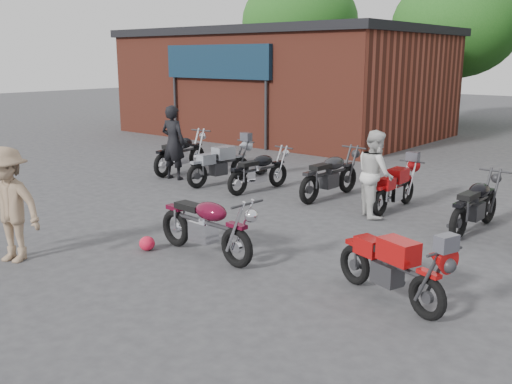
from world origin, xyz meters
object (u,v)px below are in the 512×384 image
Objects in this scene: sportbike at (391,264)px; row_bike_4 at (395,186)px; person_dark at (173,143)px; row_bike_2 at (260,169)px; vintage_motorcycle at (206,222)px; row_bike_5 at (476,201)px; helmet at (147,243)px; row_bike_0 at (181,151)px; row_bike_1 at (220,162)px; person_light at (375,174)px; row_bike_3 at (331,172)px; person_tan at (8,205)px.

sportbike is 1.02× the size of row_bike_4.
row_bike_2 is at bearing 179.63° from person_dark.
person_dark is 1.08× the size of row_bike_4.
vintage_motorcycle is 1.04× the size of row_bike_5.
row_bike_0 is (-4.47, 4.94, 0.49)m from helmet.
row_bike_1 is 1.04× the size of row_bike_2.
helmet is 5.47m from row_bike_4.
row_bike_4 is (1.97, 5.08, 0.40)m from helmet.
person_light reaches higher than sportbike.
row_bike_3 is (4.31, 0.88, -0.37)m from person_dark.
row_bike_2 is (-2.33, 4.18, -0.05)m from vintage_motorcycle.
row_bike_0 is at bearing 94.30° from row_bike_3.
sportbike is 8.76m from person_dark.
helmet is (-0.99, -0.42, -0.47)m from vintage_motorcycle.
helmet is 0.13× the size of row_bike_3.
row_bike_3 reaches higher than row_bike_4.
helmet is 5.83m from person_dark.
person_dark is 5.82m from person_light.
row_bike_3 is 3.48m from row_bike_5.
row_bike_4 is at bearing -77.35° from row_bike_1.
helmet is 5.12m from row_bike_3.
person_tan is (-1.25, -1.68, 0.79)m from helmet.
person_light is at bearing 99.97° from row_bike_5.
helmet is 5.28m from row_bike_1.
row_bike_0 is 1.89m from row_bike_1.
person_tan reaches higher than row_bike_1.
sportbike is at bearing -174.18° from row_bike_5.
person_dark is 6.01m from row_bike_4.
row_bike_0 is 1.17× the size of row_bike_4.
person_tan is at bearing -126.62° from helmet.
person_light is at bearing 43.03° from person_tan.
person_tan is at bearing 105.65° from person_dark.
row_bike_3 reaches higher than helmet.
row_bike_2 is at bearing 162.97° from sportbike.
person_tan reaches higher than row_bike_4.
helmet is at bearing 142.47° from row_bike_5.
person_dark reaches higher than row_bike_4.
row_bike_0 is at bearing 132.15° from helmet.
row_bike_1 is (1.86, -0.37, -0.04)m from row_bike_0.
person_tan is 6.29m from row_bike_2.
row_bike_4 is (6.44, 0.15, -0.09)m from row_bike_0.
person_light is 0.89× the size of row_bike_5.
sportbike is 4.26m from person_light.
person_light is at bearing 170.35° from row_bike_4.
row_bike_5 reaches higher than row_bike_4.
person_light reaches higher than row_bike_2.
row_bike_0 is (-5.46, 4.52, 0.02)m from vintage_motorcycle.
vintage_motorcycle is 3.09m from person_tan.
sportbike is at bearing -119.53° from row_bike_2.
helmet is at bearing -151.37° from sportbike.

